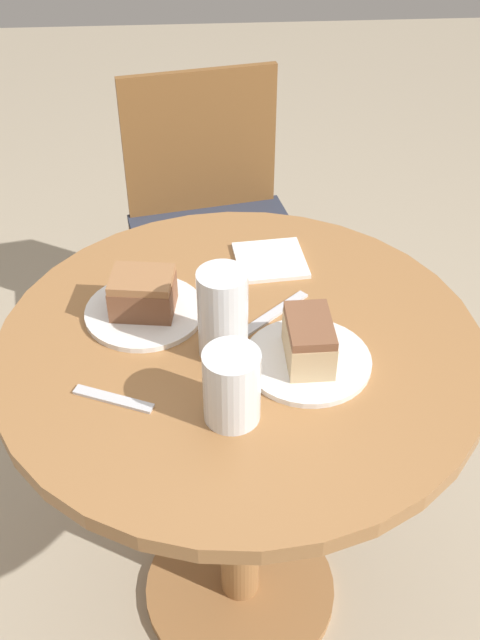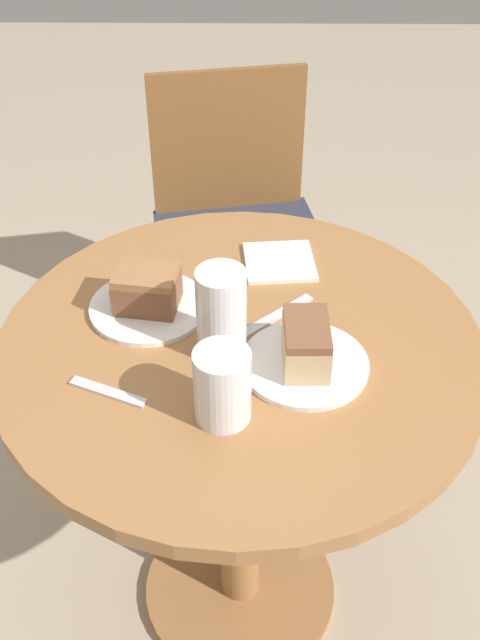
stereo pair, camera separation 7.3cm
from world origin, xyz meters
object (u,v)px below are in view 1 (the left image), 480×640
at_px(plate_near, 307,360).
at_px(cake_slice_near, 309,340).
at_px(glass_lemonade, 232,389).
at_px(glass_water, 223,318).
at_px(plate_far, 145,312).
at_px(cake_slice_far, 143,293).
at_px(chair, 214,228).

bearing_deg(plate_near, cake_slice_near, -90.00).
distance_m(glass_lemonade, glass_water, 0.14).
bearing_deg(plate_near, glass_water, 164.39).
height_order(plate_near, glass_water, glass_water).
xyz_separation_m(plate_near, plate_far, (-0.26, 0.14, 0.00)).
height_order(plate_far, cake_slice_far, cake_slice_far).
bearing_deg(glass_water, cake_slice_near, -15.61).
bearing_deg(cake_slice_far, glass_water, -38.94).
height_order(plate_near, plate_far, same).
relative_size(plate_far, glass_lemonade, 1.72).
bearing_deg(cake_slice_far, plate_far, 0.00).
distance_m(cake_slice_far, glass_water, 0.17).
height_order(cake_slice_near, glass_lemonade, glass_lemonade).
xyz_separation_m(chair, glass_lemonade, (-0.01, -1.01, 0.37)).
height_order(plate_near, cake_slice_near, cake_slice_near).
xyz_separation_m(chair, cake_slice_near, (0.12, -0.90, 0.36)).
relative_size(glass_lemonade, glass_water, 0.77).
height_order(chair, cake_slice_far, same).
distance_m(cake_slice_near, glass_water, 0.14).
distance_m(plate_near, plate_far, 0.30).
relative_size(plate_far, cake_slice_far, 1.78).
bearing_deg(glass_water, chair, 89.28).
height_order(cake_slice_near, glass_water, glass_water).
xyz_separation_m(plate_near, cake_slice_far, (-0.26, 0.14, 0.04)).
relative_size(chair, plate_near, 4.14).
distance_m(plate_far, glass_lemonade, 0.29).
relative_size(chair, cake_slice_far, 7.31).
bearing_deg(cake_slice_far, chair, 79.50).
xyz_separation_m(plate_near, glass_water, (-0.13, 0.04, 0.06)).
bearing_deg(glass_water, cake_slice_far, 141.06).
bearing_deg(glass_water, glass_lemonade, -87.76).
bearing_deg(plate_far, plate_near, -28.48).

